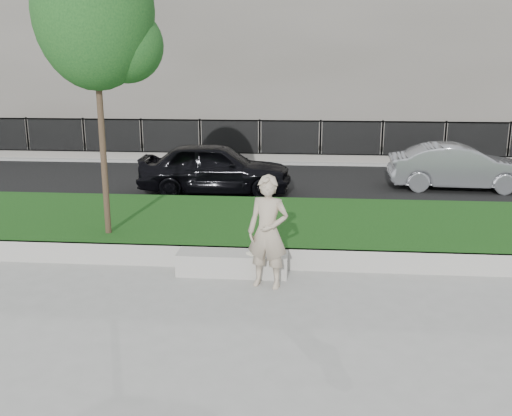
# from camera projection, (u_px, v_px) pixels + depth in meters

# --- Properties ---
(ground) EXTENTS (90.00, 90.00, 0.00)m
(ground) POSITION_uv_depth(u_px,v_px,m) (237.00, 290.00, 9.36)
(ground) COLOR gray
(ground) RESTS_ON ground
(grass_bank) EXTENTS (34.00, 4.00, 0.40)m
(grass_bank) POSITION_uv_depth(u_px,v_px,m) (254.00, 227.00, 12.20)
(grass_bank) COLOR black
(grass_bank) RESTS_ON ground
(grass_kerb) EXTENTS (34.00, 0.08, 0.40)m
(grass_kerb) POSITION_uv_depth(u_px,v_px,m) (244.00, 258.00, 10.31)
(grass_kerb) COLOR #A6A49B
(grass_kerb) RESTS_ON ground
(street) EXTENTS (34.00, 7.00, 0.04)m
(street) POSITION_uv_depth(u_px,v_px,m) (270.00, 183.00, 17.55)
(street) COLOR black
(street) RESTS_ON ground
(far_pavement) EXTENTS (34.00, 3.00, 0.12)m
(far_pavement) POSITION_uv_depth(u_px,v_px,m) (277.00, 158.00, 21.88)
(far_pavement) COLOR gray
(far_pavement) RESTS_ON ground
(iron_fence) EXTENTS (32.00, 0.30, 1.50)m
(iron_fence) POSITION_uv_depth(u_px,v_px,m) (276.00, 149.00, 20.80)
(iron_fence) COLOR slate
(iron_fence) RESTS_ON far_pavement
(building_facade) EXTENTS (34.00, 10.00, 10.00)m
(building_facade) POSITION_uv_depth(u_px,v_px,m) (286.00, 32.00, 27.40)
(building_facade) COLOR #605C54
(building_facade) RESTS_ON ground
(stone_bench) EXTENTS (1.94, 0.48, 0.40)m
(stone_bench) POSITION_uv_depth(u_px,v_px,m) (232.00, 264.00, 10.02)
(stone_bench) COLOR #A6A49B
(stone_bench) RESTS_ON ground
(man) EXTENTS (0.78, 0.61, 1.88)m
(man) POSITION_uv_depth(u_px,v_px,m) (268.00, 232.00, 9.32)
(man) COLOR tan
(man) RESTS_ON ground
(book) EXTENTS (0.29, 0.28, 0.03)m
(book) POSITION_uv_depth(u_px,v_px,m) (254.00, 253.00, 9.92)
(book) COLOR #EDEBCD
(book) RESTS_ON stone_bench
(young_tree) EXTENTS (2.26, 2.16, 5.52)m
(young_tree) POSITION_uv_depth(u_px,v_px,m) (99.00, 17.00, 10.17)
(young_tree) COLOR #38281C
(young_tree) RESTS_ON grass_bank
(car_dark) EXTENTS (4.30, 1.87, 1.44)m
(car_dark) POSITION_uv_depth(u_px,v_px,m) (215.00, 168.00, 15.93)
(car_dark) COLOR black
(car_dark) RESTS_ON street
(car_silver) EXTENTS (4.01, 1.53, 1.30)m
(car_silver) POSITION_uv_depth(u_px,v_px,m) (459.00, 167.00, 16.44)
(car_silver) COLOR gray
(car_silver) RESTS_ON street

